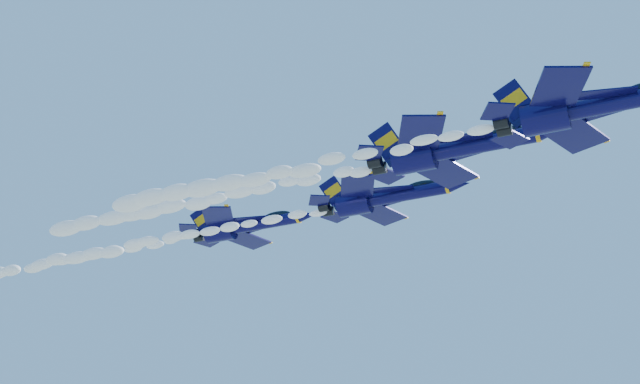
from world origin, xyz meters
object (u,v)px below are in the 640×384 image
at_px(jet_third, 384,198).
at_px(jet_fourth, 245,226).
at_px(jet_second, 452,149).
at_px(jet_lead, 589,107).

height_order(jet_third, jet_fourth, jet_fourth).
bearing_deg(jet_third, jet_fourth, 165.86).
height_order(jet_second, jet_fourth, jet_fourth).
xyz_separation_m(jet_lead, jet_second, (-11.80, 7.30, 2.86)).
bearing_deg(jet_third, jet_second, -45.53).
bearing_deg(jet_fourth, jet_second, -27.42).
height_order(jet_lead, jet_second, jet_second).
distance_m(jet_second, jet_fourth, 30.25).
relative_size(jet_lead, jet_fourth, 1.04).
bearing_deg(jet_second, jet_third, 134.47).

